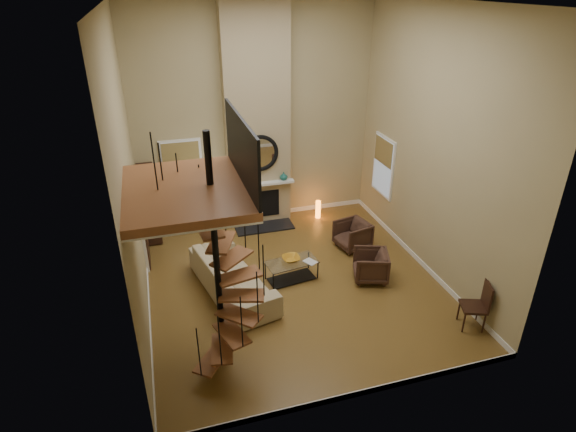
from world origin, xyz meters
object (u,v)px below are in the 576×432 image
object	(u,v)px
hutch	(149,204)
floor_lamp	(216,186)
side_chair	(479,303)
armchair_near	(355,234)
armchair_far	(374,266)
coffee_table	(292,268)
accent_lamp	(318,209)
sofa	(232,276)

from	to	relation	value
hutch	floor_lamp	size ratio (longest dim) A/B	1.07
hutch	side_chair	world-z (taller)	hutch
armchair_near	side_chair	distance (m)	3.47
hutch	floor_lamp	bearing A→B (deg)	-16.05
armchair_far	coffee_table	distance (m)	1.75
floor_lamp	armchair_near	bearing A→B (deg)	-24.18
armchair_far	accent_lamp	bearing A→B (deg)	-158.46
armchair_near	armchair_far	size ratio (longest dim) A/B	1.02
coffee_table	armchair_far	bearing A→B (deg)	-16.50
armchair_far	sofa	bearing A→B (deg)	-79.03
sofa	floor_lamp	bearing A→B (deg)	-15.36
hutch	sofa	xyz separation A→B (m)	(1.47, -2.79, -0.55)
floor_lamp	sofa	bearing A→B (deg)	-92.83
armchair_near	sofa	bearing A→B (deg)	-85.69
accent_lamp	sofa	bearing A→B (deg)	-136.64
side_chair	coffee_table	bearing A→B (deg)	139.39
hutch	coffee_table	xyz separation A→B (m)	(2.78, -2.71, -0.67)
hutch	side_chair	distance (m)	7.63
armchair_far	floor_lamp	bearing A→B (deg)	-114.86
armchair_far	side_chair	bearing A→B (deg)	49.81
coffee_table	floor_lamp	xyz separation A→B (m)	(-1.20, 2.26, 1.13)
hutch	armchair_near	size ratio (longest dim) A/B	2.51
armchair_near	floor_lamp	xyz separation A→B (m)	(-3.05, 1.37, 1.06)
hutch	side_chair	xyz separation A→B (m)	(5.62, -5.15, -0.42)
hutch	armchair_far	world-z (taller)	hutch
armchair_far	coffee_table	size ratio (longest dim) A/B	0.62
sofa	side_chair	xyz separation A→B (m)	(4.15, -2.35, 0.13)
armchair_far	floor_lamp	world-z (taller)	floor_lamp
sofa	accent_lamp	distance (m)	3.92
hutch	accent_lamp	distance (m)	4.37
armchair_far	floor_lamp	xyz separation A→B (m)	(-2.88, 2.75, 1.06)
accent_lamp	armchair_far	bearing A→B (deg)	-87.36
armchair_far	coffee_table	world-z (taller)	armchair_far
hutch	side_chair	bearing A→B (deg)	-42.49
hutch	coffee_table	bearing A→B (deg)	-44.30
sofa	armchair_far	size ratio (longest dim) A/B	3.58
sofa	armchair_near	world-z (taller)	sofa
floor_lamp	side_chair	xyz separation A→B (m)	(4.04, -4.69, -0.89)
coffee_table	armchair_near	bearing A→B (deg)	25.65
armchair_near	armchair_far	xyz separation A→B (m)	(-0.17, -1.39, 0.00)
sofa	coffee_table	xyz separation A→B (m)	(1.31, 0.08, -0.11)
coffee_table	side_chair	distance (m)	3.75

